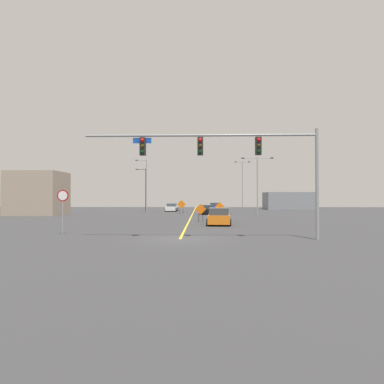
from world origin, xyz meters
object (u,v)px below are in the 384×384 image
at_px(street_lamp_near_right, 146,183).
at_px(street_lamp_far_left, 145,187).
at_px(street_lamp_near_left, 257,180).
at_px(construction_sign_right_shoulder, 181,205).
at_px(construction_sign_left_lane, 201,210).
at_px(car_white_distant, 172,208).
at_px(construction_sign_median_near, 220,208).
at_px(car_orange_approaching, 219,217).
at_px(street_lamp_far_right, 242,182).
at_px(car_blue_passing, 215,207).
at_px(traffic_signal_assembly, 230,153).
at_px(car_black_mid, 207,210).
at_px(stop_sign, 63,203).

bearing_deg(street_lamp_near_right, street_lamp_far_left, 101.21).
relative_size(street_lamp_near_left, construction_sign_right_shoulder, 3.87).
relative_size(construction_sign_left_lane, car_white_distant, 0.41).
relative_size(construction_sign_median_near, car_orange_approaching, 0.42).
bearing_deg(car_orange_approaching, street_lamp_far_right, 78.90).
xyz_separation_m(construction_sign_right_shoulder, car_blue_passing, (5.59, 10.25, -0.62)).
distance_m(street_lamp_far_right, car_orange_approaching, 33.18).
bearing_deg(construction_sign_left_lane, street_lamp_far_right, 74.44).
xyz_separation_m(street_lamp_near_left, construction_sign_left_lane, (-7.94, -12.25, -3.73)).
bearing_deg(construction_sign_right_shoulder, car_orange_approaching, -77.43).
distance_m(street_lamp_far_right, car_blue_passing, 7.26).
distance_m(traffic_signal_assembly, construction_sign_right_shoulder, 31.58).
height_order(traffic_signal_assembly, construction_sign_median_near, traffic_signal_assembly).
bearing_deg(construction_sign_right_shoulder, construction_sign_left_lane, -80.08).
xyz_separation_m(street_lamp_far_left, street_lamp_near_right, (0.88, -4.43, 0.61)).
relative_size(traffic_signal_assembly, street_lamp_near_right, 1.50).
relative_size(street_lamp_near_left, construction_sign_median_near, 4.19).
distance_m(street_lamp_near_right, construction_sign_left_lane, 25.44).
height_order(street_lamp_near_right, construction_sign_right_shoulder, street_lamp_near_right).
distance_m(construction_sign_left_lane, car_black_mid, 14.81).
bearing_deg(construction_sign_left_lane, car_white_distant, 101.82).
bearing_deg(traffic_signal_assembly, construction_sign_median_near, 88.35).
bearing_deg(construction_sign_right_shoulder, street_lamp_far_left, 125.40).
bearing_deg(street_lamp_near_left, stop_sign, -125.16).
distance_m(street_lamp_far_left, car_white_distant, 7.15).
distance_m(street_lamp_near_left, construction_sign_right_shoulder, 12.45).
bearing_deg(traffic_signal_assembly, street_lamp_near_left, 76.72).
distance_m(street_lamp_far_left, construction_sign_median_near, 24.72).
relative_size(street_lamp_far_left, construction_sign_median_near, 4.11).
relative_size(street_lamp_far_right, car_blue_passing, 2.08).
height_order(street_lamp_far_left, construction_sign_right_shoulder, street_lamp_far_left).
bearing_deg(street_lamp_near_left, car_black_mid, 160.27).
xyz_separation_m(car_white_distant, car_black_mid, (6.07, -9.97, -0.00)).
height_order(stop_sign, car_white_distant, stop_sign).
height_order(construction_sign_right_shoulder, car_orange_approaching, construction_sign_right_shoulder).
xyz_separation_m(street_lamp_far_left, car_blue_passing, (13.12, -0.35, -3.70)).
distance_m(car_white_distant, car_black_mid, 11.67).
bearing_deg(street_lamp_near_right, car_orange_approaching, -67.24).
relative_size(traffic_signal_assembly, street_lamp_far_right, 1.46).
height_order(street_lamp_far_right, construction_sign_left_lane, street_lamp_far_right).
relative_size(street_lamp_far_right, car_orange_approaching, 2.05).
height_order(street_lamp_near_left, car_blue_passing, street_lamp_near_left).
distance_m(street_lamp_near_left, car_white_distant, 18.60).
height_order(traffic_signal_assembly, car_black_mid, traffic_signal_assembly).
height_order(street_lamp_near_right, car_orange_approaching, street_lamp_near_right).
xyz_separation_m(traffic_signal_assembly, street_lamp_far_right, (6.20, 42.53, 0.37)).
bearing_deg(construction_sign_median_near, traffic_signal_assembly, -91.65).
bearing_deg(car_black_mid, street_lamp_far_left, 131.55).
bearing_deg(traffic_signal_assembly, street_lamp_far_left, 106.43).
distance_m(street_lamp_near_right, car_white_distant, 6.43).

